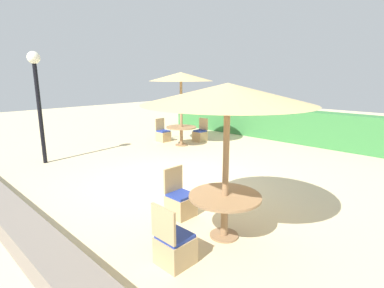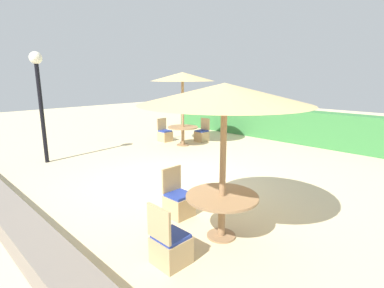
{
  "view_description": "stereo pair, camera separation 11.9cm",
  "coord_description": "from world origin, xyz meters",
  "px_view_note": "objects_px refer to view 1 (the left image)",
  "views": [
    {
      "loc": [
        5.28,
        -4.84,
        2.64
      ],
      "look_at": [
        0.0,
        0.6,
        0.9
      ],
      "focal_mm": 28.0,
      "sensor_mm": 36.0,
      "label": 1
    },
    {
      "loc": [
        5.36,
        -4.75,
        2.64
      ],
      "look_at": [
        0.0,
        0.6,
        0.9
      ],
      "focal_mm": 28.0,
      "sensor_mm": 36.0,
      "label": 2
    }
  ],
  "objects_px": {
    "lamp_post": "(37,86)",
    "parasol_back_left": "(181,77)",
    "patio_chair_front_right_west": "(180,203)",
    "round_table_back_left": "(181,130)",
    "patio_chair_back_left_north": "(200,135)",
    "patio_chair_front_right_south": "(174,247)",
    "round_table_front_right": "(225,203)",
    "parasol_front_right": "(228,94)",
    "patio_chair_back_left_west": "(163,135)"
  },
  "relations": [
    {
      "from": "lamp_post",
      "to": "parasol_back_left",
      "type": "xyz_separation_m",
      "value": [
        1.31,
        4.58,
        0.23
      ]
    },
    {
      "from": "parasol_back_left",
      "to": "patio_chair_front_right_west",
      "type": "distance_m",
      "value": 6.38
    },
    {
      "from": "lamp_post",
      "to": "round_table_back_left",
      "type": "xyz_separation_m",
      "value": [
        1.31,
        4.58,
        -1.76
      ]
    },
    {
      "from": "lamp_post",
      "to": "patio_chair_back_left_north",
      "type": "height_order",
      "value": "lamp_post"
    },
    {
      "from": "round_table_back_left",
      "to": "patio_chair_front_right_south",
      "type": "xyz_separation_m",
      "value": [
        5.31,
        -5.25,
        -0.33
      ]
    },
    {
      "from": "patio_chair_back_left_north",
      "to": "round_table_front_right",
      "type": "bearing_deg",
      "value": 135.67
    },
    {
      "from": "round_table_front_right",
      "to": "patio_chair_back_left_north",
      "type": "bearing_deg",
      "value": 135.67
    },
    {
      "from": "lamp_post",
      "to": "round_table_back_left",
      "type": "bearing_deg",
      "value": 74.02
    },
    {
      "from": "lamp_post",
      "to": "round_table_front_right",
      "type": "distance_m",
      "value": 6.91
    },
    {
      "from": "parasol_front_right",
      "to": "round_table_front_right",
      "type": "bearing_deg",
      "value": 0.0
    },
    {
      "from": "round_table_front_right",
      "to": "lamp_post",
      "type": "bearing_deg",
      "value": -176.36
    },
    {
      "from": "round_table_back_left",
      "to": "patio_chair_back_left_north",
      "type": "bearing_deg",
      "value": 90.89
    },
    {
      "from": "patio_chair_back_left_north",
      "to": "round_table_front_right",
      "type": "distance_m",
      "value": 7.52
    },
    {
      "from": "lamp_post",
      "to": "patio_chair_front_right_south",
      "type": "relative_size",
      "value": 3.57
    },
    {
      "from": "lamp_post",
      "to": "round_table_back_left",
      "type": "relative_size",
      "value": 2.89
    },
    {
      "from": "patio_chair_back_left_north",
      "to": "patio_chair_front_right_west",
      "type": "bearing_deg",
      "value": 129.38
    },
    {
      "from": "patio_chair_front_right_west",
      "to": "patio_chair_back_left_west",
      "type": "bearing_deg",
      "value": -127.67
    },
    {
      "from": "round_table_back_left",
      "to": "parasol_front_right",
      "type": "relative_size",
      "value": 0.43
    },
    {
      "from": "parasol_back_left",
      "to": "round_table_front_right",
      "type": "bearing_deg",
      "value": -37.82
    },
    {
      "from": "patio_chair_front_right_south",
      "to": "parasol_back_left",
      "type": "bearing_deg",
      "value": 135.36
    },
    {
      "from": "patio_chair_front_right_west",
      "to": "round_table_front_right",
      "type": "bearing_deg",
      "value": 88.73
    },
    {
      "from": "parasol_back_left",
      "to": "patio_chair_back_left_north",
      "type": "relative_size",
      "value": 2.97
    },
    {
      "from": "round_table_front_right",
      "to": "round_table_back_left",
      "type": "bearing_deg",
      "value": 142.18
    },
    {
      "from": "patio_chair_front_right_west",
      "to": "round_table_back_left",
      "type": "bearing_deg",
      "value": -134.07
    },
    {
      "from": "patio_chair_back_left_north",
      "to": "parasol_front_right",
      "type": "height_order",
      "value": "parasol_front_right"
    },
    {
      "from": "round_table_back_left",
      "to": "parasol_front_right",
      "type": "xyz_separation_m",
      "value": [
        5.36,
        -4.16,
        1.77
      ]
    },
    {
      "from": "round_table_back_left",
      "to": "patio_chair_back_left_north",
      "type": "distance_m",
      "value": 1.14
    },
    {
      "from": "lamp_post",
      "to": "patio_chair_front_right_west",
      "type": "distance_m",
      "value": 5.98
    },
    {
      "from": "parasol_front_right",
      "to": "patio_chair_back_left_west",
      "type": "bearing_deg",
      "value": 147.15
    },
    {
      "from": "patio_chair_back_left_west",
      "to": "patio_chair_front_right_south",
      "type": "bearing_deg",
      "value": 50.64
    },
    {
      "from": "patio_chair_front_right_west",
      "to": "parasol_back_left",
      "type": "bearing_deg",
      "value": -134.07
    },
    {
      "from": "lamp_post",
      "to": "patio_chair_front_right_west",
      "type": "xyz_separation_m",
      "value": [
        5.59,
        0.45,
        -2.09
      ]
    },
    {
      "from": "parasol_back_left",
      "to": "round_table_front_right",
      "type": "distance_m",
      "value": 7.07
    },
    {
      "from": "parasol_back_left",
      "to": "patio_chair_front_right_south",
      "type": "bearing_deg",
      "value": -44.64
    },
    {
      "from": "lamp_post",
      "to": "parasol_front_right",
      "type": "bearing_deg",
      "value": 3.64
    },
    {
      "from": "round_table_front_right",
      "to": "patio_chair_front_right_south",
      "type": "relative_size",
      "value": 1.28
    },
    {
      "from": "patio_chair_back_left_west",
      "to": "parasol_front_right",
      "type": "height_order",
      "value": "parasol_front_right"
    },
    {
      "from": "patio_chair_back_left_north",
      "to": "parasol_back_left",
      "type": "bearing_deg",
      "value": 90.89
    },
    {
      "from": "parasol_back_left",
      "to": "patio_chair_front_right_south",
      "type": "relative_size",
      "value": 2.97
    },
    {
      "from": "parasol_front_right",
      "to": "round_table_back_left",
      "type": "bearing_deg",
      "value": 142.18
    },
    {
      "from": "lamp_post",
      "to": "parasol_front_right",
      "type": "height_order",
      "value": "lamp_post"
    },
    {
      "from": "patio_chair_front_right_south",
      "to": "patio_chair_back_left_north",
      "type": "bearing_deg",
      "value": 130.07
    },
    {
      "from": "round_table_back_left",
      "to": "patio_chair_back_left_north",
      "type": "xyz_separation_m",
      "value": [
        -0.02,
        1.09,
        -0.33
      ]
    },
    {
      "from": "patio_chair_back_left_north",
      "to": "patio_chair_front_right_south",
      "type": "xyz_separation_m",
      "value": [
        5.33,
        -6.34,
        0.0
      ]
    },
    {
      "from": "parasol_back_left",
      "to": "parasol_front_right",
      "type": "distance_m",
      "value": 6.79
    },
    {
      "from": "lamp_post",
      "to": "round_table_front_right",
      "type": "bearing_deg",
      "value": 3.64
    },
    {
      "from": "lamp_post",
      "to": "parasol_front_right",
      "type": "distance_m",
      "value": 6.68
    },
    {
      "from": "round_table_back_left",
      "to": "patio_chair_back_left_west",
      "type": "xyz_separation_m",
      "value": [
        -1.08,
        -0.01,
        -0.33
      ]
    },
    {
      "from": "round_table_back_left",
      "to": "round_table_front_right",
      "type": "distance_m",
      "value": 6.78
    },
    {
      "from": "lamp_post",
      "to": "patio_chair_front_right_south",
      "type": "height_order",
      "value": "lamp_post"
    }
  ]
}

